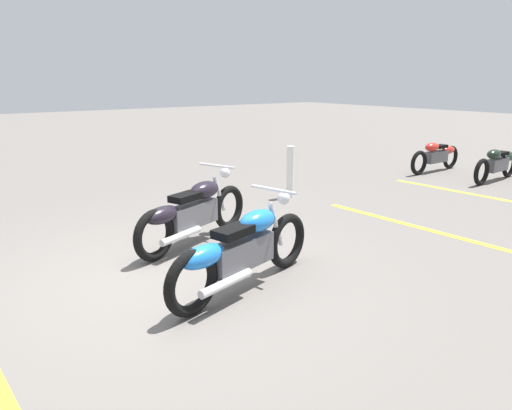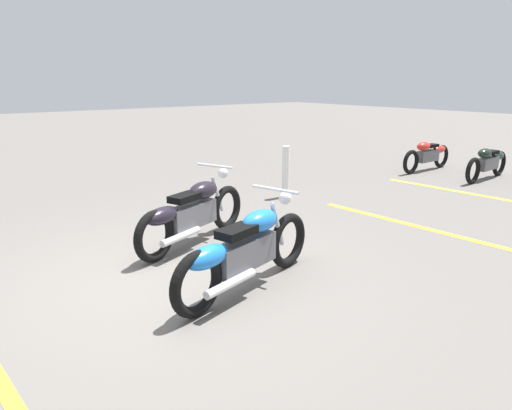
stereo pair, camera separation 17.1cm
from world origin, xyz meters
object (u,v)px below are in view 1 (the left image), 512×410
motorcycle_bright_foreground (241,250)px  bollard_post (290,172)px  motorcycle_row_center (498,163)px  motorcycle_row_right (437,155)px  motorcycle_dark_foreground (192,212)px

motorcycle_bright_foreground → bollard_post: 4.19m
motorcycle_row_center → motorcycle_row_right: size_ratio=1.00×
motorcycle_dark_foreground → motorcycle_row_right: (7.42, 1.04, -0.06)m
motorcycle_row_right → bollard_post: 4.62m
motorcycle_dark_foreground → motorcycle_row_right: bearing=-12.0°
motorcycle_bright_foreground → motorcycle_row_center: bearing=-5.4°
bollard_post → motorcycle_row_right: bearing=-2.1°
motorcycle_row_right → motorcycle_row_center: bearing=93.4°
motorcycle_row_center → bollard_post: (-4.72, 1.62, 0.10)m
motorcycle_bright_foreground → motorcycle_row_center: (7.82, 1.19, -0.06)m
motorcycle_dark_foreground → motorcycle_row_center: size_ratio=1.10×
motorcycle_bright_foreground → motorcycle_row_right: motorcycle_bright_foreground is taller
motorcycle_bright_foreground → bollard_post: (3.10, 2.81, 0.04)m
motorcycle_dark_foreground → motorcycle_row_center: bearing=-23.1°
motorcycle_row_right → bollard_post: size_ratio=1.96×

